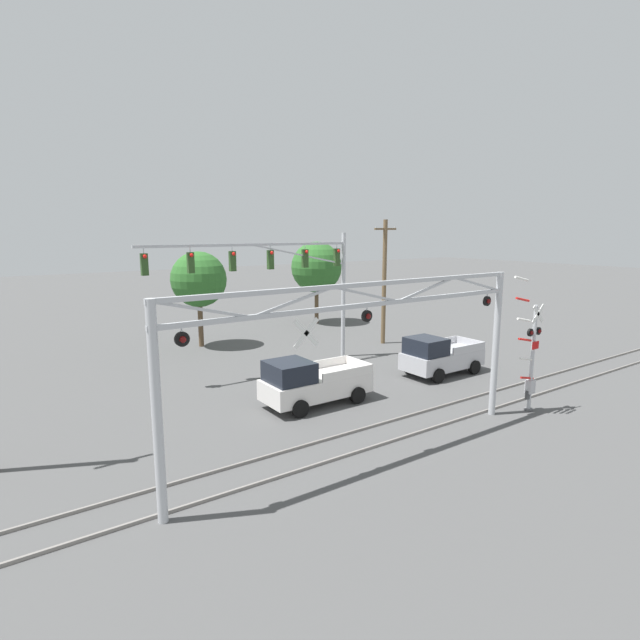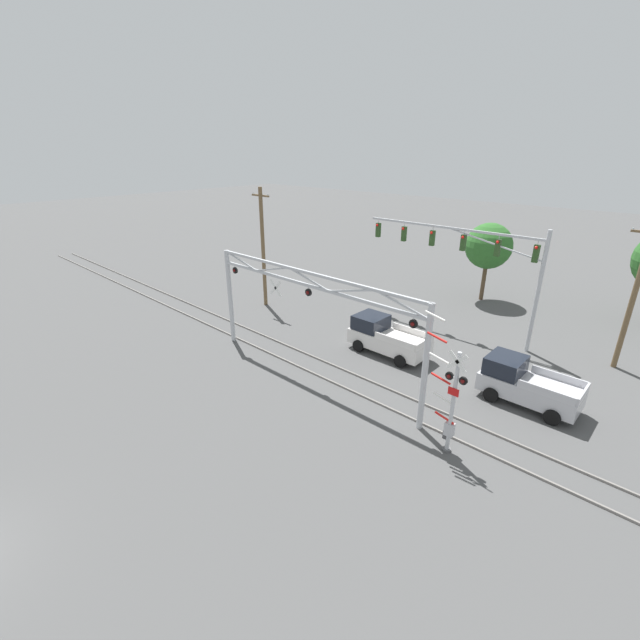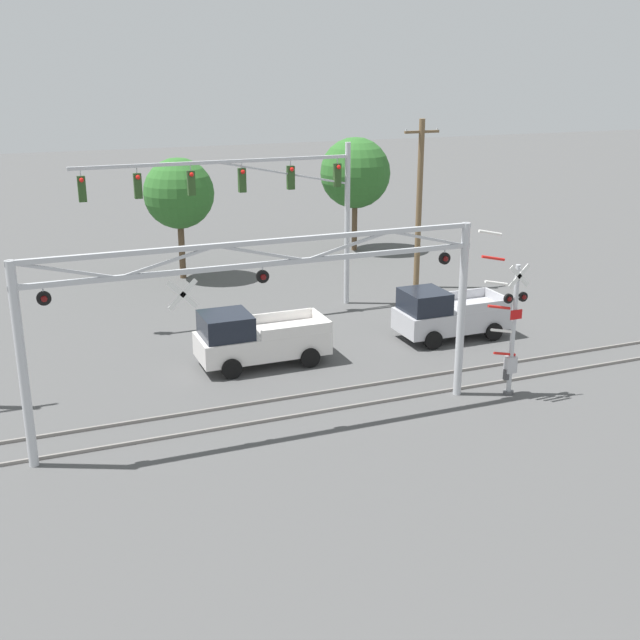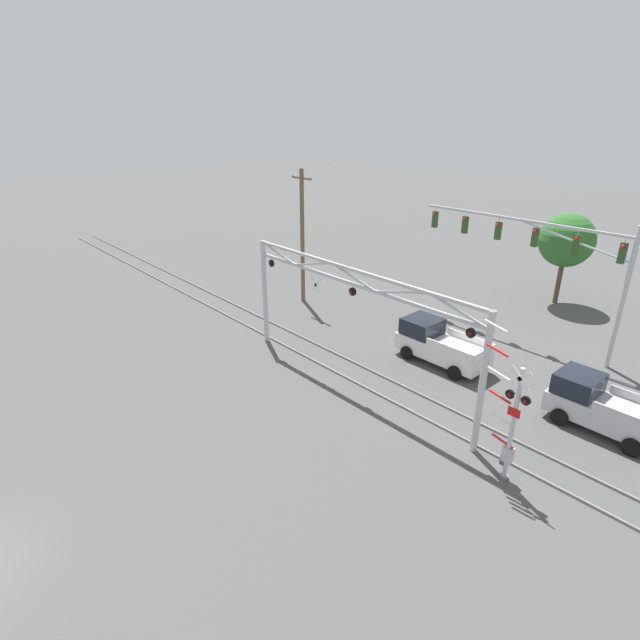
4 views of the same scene
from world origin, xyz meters
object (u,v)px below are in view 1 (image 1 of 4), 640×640
object	(u,v)px
pickup_truck_lead	(311,383)
traffic_signal_span	(288,271)
pickup_truck_following	(439,356)
crossing_signal_mast	(531,360)
crossing_gantry	(366,338)
background_tree_beyond_span	(199,280)
background_tree_far_left_verge	(317,267)
utility_pole_right	(384,280)

from	to	relation	value
pickup_truck_lead	traffic_signal_span	bearing A→B (deg)	67.11
pickup_truck_lead	pickup_truck_following	bearing A→B (deg)	0.21
crossing_signal_mast	pickup_truck_following	xyz separation A→B (m)	(1.03, 5.82, -1.23)
traffic_signal_span	crossing_gantry	bearing A→B (deg)	-108.94
traffic_signal_span	pickup_truck_lead	world-z (taller)	traffic_signal_span
background_tree_beyond_span	traffic_signal_span	bearing A→B (deg)	-72.64
pickup_truck_following	background_tree_far_left_verge	bearing A→B (deg)	79.07
traffic_signal_span	pickup_truck_following	distance (m)	9.19
crossing_signal_mast	background_tree_beyond_span	size ratio (longest dim) A/B	0.93
pickup_truck_following	utility_pole_right	bearing A→B (deg)	70.45
traffic_signal_span	pickup_truck_lead	distance (m)	7.80
crossing_signal_mast	utility_pole_right	distance (m)	13.67
pickup_truck_following	background_tree_beyond_span	bearing A→B (deg)	120.44
crossing_gantry	utility_pole_right	world-z (taller)	utility_pole_right
crossing_signal_mast	utility_pole_right	world-z (taller)	utility_pole_right
crossing_gantry	background_tree_far_left_verge	size ratio (longest dim) A/B	2.10
crossing_gantry	pickup_truck_lead	xyz separation A→B (m)	(1.30, 5.18, -3.05)
traffic_signal_span	background_tree_beyond_span	size ratio (longest dim) A/B	1.95
crossing_gantry	crossing_signal_mast	size ratio (longest dim) A/B	2.40
background_tree_beyond_span	pickup_truck_following	bearing A→B (deg)	-59.56
background_tree_far_left_verge	utility_pole_right	bearing A→B (deg)	-93.30
traffic_signal_span	background_tree_far_left_verge	world-z (taller)	traffic_signal_span
traffic_signal_span	background_tree_beyond_span	world-z (taller)	traffic_signal_span
crossing_gantry	background_tree_far_left_verge	xyz separation A→B (m)	(12.40, 21.06, 0.49)
background_tree_beyond_span	background_tree_far_left_verge	xyz separation A→B (m)	(10.85, 2.59, 0.18)
crossing_signal_mast	background_tree_beyond_span	distance (m)	20.36
crossing_gantry	pickup_truck_following	size ratio (longest dim) A/B	3.10
pickup_truck_following	crossing_gantry	bearing A→B (deg)	-150.85
crossing_signal_mast	traffic_signal_span	size ratio (longest dim) A/B	0.48
background_tree_beyond_span	background_tree_far_left_verge	size ratio (longest dim) A/B	0.94
utility_pole_right	background_tree_beyond_span	world-z (taller)	utility_pole_right
crossing_gantry	crossing_signal_mast	world-z (taller)	crossing_gantry
pickup_truck_lead	background_tree_beyond_span	bearing A→B (deg)	88.95
crossing_gantry	traffic_signal_span	xyz separation A→B (m)	(3.83, 11.17, 1.26)
background_tree_far_left_verge	crossing_signal_mast	bearing A→B (deg)	-100.69
utility_pole_right	crossing_gantry	bearing A→B (deg)	-133.77
pickup_truck_following	background_tree_far_left_verge	size ratio (longest dim) A/B	0.68
crossing_gantry	background_tree_far_left_verge	world-z (taller)	background_tree_far_left_verge
crossing_gantry	crossing_signal_mast	bearing A→B (deg)	-4.22
pickup_truck_following	background_tree_beyond_span	size ratio (longest dim) A/B	0.72
crossing_signal_mast	utility_pole_right	size ratio (longest dim) A/B	0.71
crossing_gantry	background_tree_beyond_span	distance (m)	18.54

